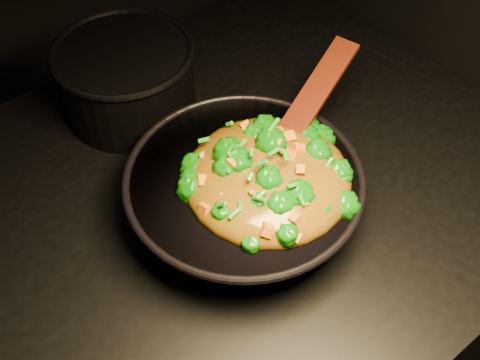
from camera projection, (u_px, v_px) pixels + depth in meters
stovetop at (215, 321)px, 1.38m from camera, size 1.20×0.90×0.90m
wok at (244, 198)px, 0.97m from camera, size 0.40×0.40×0.10m
stir_fry at (269, 161)px, 0.90m from camera, size 0.32×0.32×0.09m
spatula at (303, 111)px, 0.96m from camera, size 0.27×0.12×0.11m
back_pot at (127, 80)px, 1.13m from camera, size 0.31×0.31×0.14m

